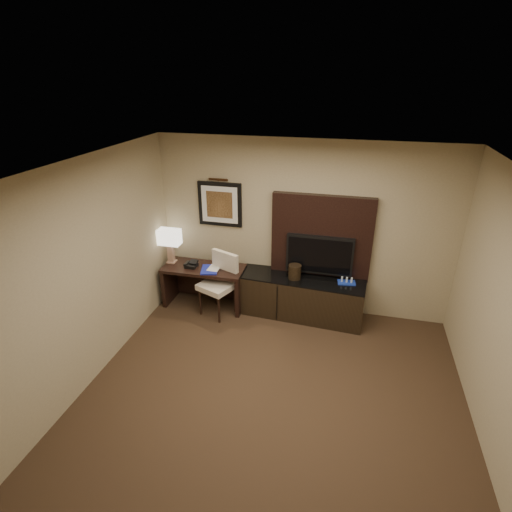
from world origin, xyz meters
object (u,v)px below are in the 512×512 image
(desk, at_px, (205,286))
(ice_bucket, at_px, (295,272))
(tv, at_px, (319,255))
(minibar_tray, at_px, (347,280))
(desk_phone, at_px, (191,264))
(table_lamp, at_px, (170,247))
(water_bottle, at_px, (226,263))
(credenza, at_px, (300,297))
(desk_chair, at_px, (217,285))

(desk, relative_size, ice_bucket, 5.95)
(tv, xyz_separation_m, minibar_tray, (0.44, -0.13, -0.31))
(desk, bearing_deg, desk_phone, -166.89)
(table_lamp, xyz_separation_m, water_bottle, (0.94, 0.02, -0.18))
(credenza, height_order, tv, tv)
(desk_chair, height_order, desk_phone, desk_chair)
(desk_phone, height_order, water_bottle, water_bottle)
(ice_bucket, xyz_separation_m, minibar_tray, (0.78, 0.03, -0.06))
(desk, distance_m, ice_bucket, 1.52)
(tv, relative_size, desk_chair, 0.99)
(credenza, relative_size, minibar_tray, 7.46)
(desk, bearing_deg, credenza, 1.38)
(tv, bearing_deg, minibar_tray, -16.89)
(tv, relative_size, water_bottle, 5.66)
(desk_phone, height_order, minibar_tray, desk_phone)
(tv, xyz_separation_m, water_bottle, (-1.43, -0.14, -0.24))
(tv, bearing_deg, ice_bucket, -154.35)
(desk_chair, bearing_deg, table_lamp, -173.25)
(credenza, xyz_separation_m, desk_phone, (-1.75, -0.11, 0.41))
(water_bottle, bearing_deg, desk_chair, -107.97)
(tv, distance_m, water_bottle, 1.46)
(desk_chair, relative_size, water_bottle, 5.71)
(credenza, bearing_deg, ice_bucket, -163.61)
(credenza, relative_size, tv, 1.93)
(minibar_tray, bearing_deg, tv, 163.11)
(table_lamp, height_order, water_bottle, table_lamp)
(credenza, xyz_separation_m, desk_chair, (-1.28, -0.25, 0.17))
(desk_phone, bearing_deg, minibar_tray, 5.62)
(desk_phone, bearing_deg, tv, 10.01)
(tv, xyz_separation_m, ice_bucket, (-0.34, -0.16, -0.25))
(table_lamp, bearing_deg, credenza, 0.42)
(table_lamp, height_order, minibar_tray, table_lamp)
(tv, height_order, table_lamp, tv)
(desk_phone, bearing_deg, desk, 16.88)
(desk, xyz_separation_m, water_bottle, (0.37, 0.06, 0.44))
(table_lamp, distance_m, desk_phone, 0.45)
(desk_chair, bearing_deg, water_bottle, 94.21)
(water_bottle, distance_m, minibar_tray, 1.87)
(water_bottle, relative_size, ice_bucket, 0.81)
(desk_chair, distance_m, table_lamp, 1.00)
(minibar_tray, bearing_deg, desk, -178.25)
(tv, bearing_deg, desk, -173.63)
(credenza, height_order, ice_bucket, ice_bucket)
(desk, distance_m, water_bottle, 0.57)
(water_bottle, bearing_deg, minibar_tray, 0.11)
(tv, height_order, ice_bucket, tv)
(table_lamp, distance_m, ice_bucket, 2.04)
(water_bottle, distance_m, ice_bucket, 1.09)
(table_lamp, bearing_deg, desk_chair, -15.43)
(credenza, relative_size, ice_bucket, 8.83)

